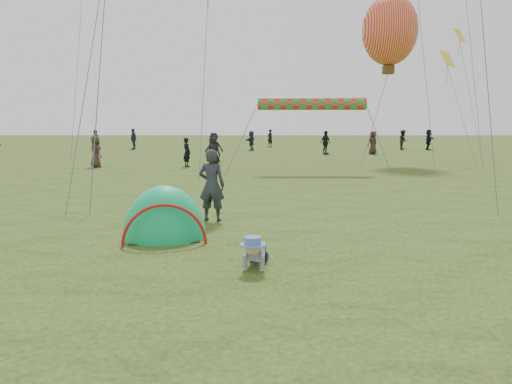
{
  "coord_description": "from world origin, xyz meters",
  "views": [
    {
      "loc": [
        0.77,
        -8.82,
        2.65
      ],
      "look_at": [
        0.68,
        2.28,
        1.0
      ],
      "focal_mm": 35.0,
      "sensor_mm": 36.0,
      "label": 1
    }
  ],
  "objects_px": {
    "crawling_toddler": "(255,251)",
    "balloon_kite": "(390,34)",
    "popup_tent": "(165,238)",
    "standing_adult": "(212,185)"
  },
  "relations": [
    {
      "from": "crawling_toddler",
      "to": "popup_tent",
      "type": "xyz_separation_m",
      "value": [
        -2.03,
        2.23,
        -0.32
      ]
    },
    {
      "from": "popup_tent",
      "to": "standing_adult",
      "type": "xyz_separation_m",
      "value": [
        0.88,
        1.89,
        0.93
      ]
    },
    {
      "from": "balloon_kite",
      "to": "crawling_toddler",
      "type": "bearing_deg",
      "value": -109.51
    },
    {
      "from": "popup_tent",
      "to": "balloon_kite",
      "type": "height_order",
      "value": "balloon_kite"
    },
    {
      "from": "crawling_toddler",
      "to": "standing_adult",
      "type": "bearing_deg",
      "value": 114.74
    },
    {
      "from": "popup_tent",
      "to": "balloon_kite",
      "type": "xyz_separation_m",
      "value": [
        9.76,
        19.59,
        7.53
      ]
    },
    {
      "from": "crawling_toddler",
      "to": "balloon_kite",
      "type": "bearing_deg",
      "value": 79.58
    },
    {
      "from": "crawling_toddler",
      "to": "popup_tent",
      "type": "bearing_deg",
      "value": 141.37
    },
    {
      "from": "popup_tent",
      "to": "balloon_kite",
      "type": "bearing_deg",
      "value": 53.37
    },
    {
      "from": "popup_tent",
      "to": "standing_adult",
      "type": "distance_m",
      "value": 2.28
    }
  ]
}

